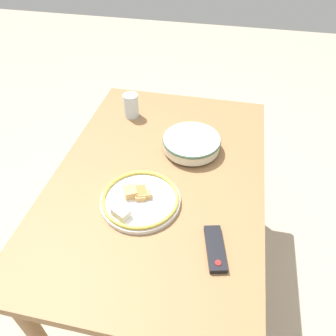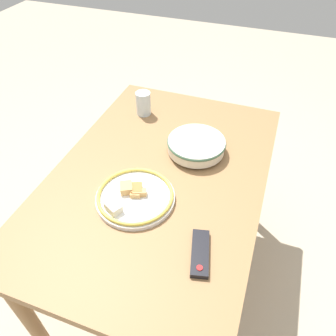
{
  "view_description": "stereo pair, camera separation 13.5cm",
  "coord_description": "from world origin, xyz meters",
  "px_view_note": "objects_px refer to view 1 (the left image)",
  "views": [
    {
      "loc": [
        0.95,
        0.24,
        1.71
      ],
      "look_at": [
        -0.01,
        0.04,
        0.8
      ],
      "focal_mm": 35.0,
      "sensor_mm": 36.0,
      "label": 1
    },
    {
      "loc": [
        0.92,
        0.37,
        1.71
      ],
      "look_at": [
        -0.01,
        0.04,
        0.8
      ],
      "focal_mm": 35.0,
      "sensor_mm": 36.0,
      "label": 2
    }
  ],
  "objects_px": {
    "drinking_glass": "(131,106)",
    "noodle_bowl": "(191,143)",
    "tv_remote": "(215,248)",
    "food_plate": "(140,199)"
  },
  "relations": [
    {
      "from": "drinking_glass",
      "to": "noodle_bowl",
      "type": "bearing_deg",
      "value": 58.59
    },
    {
      "from": "noodle_bowl",
      "to": "tv_remote",
      "type": "relative_size",
      "value": 1.42
    },
    {
      "from": "drinking_glass",
      "to": "tv_remote",
      "type": "bearing_deg",
      "value": 35.1
    },
    {
      "from": "food_plate",
      "to": "drinking_glass",
      "type": "bearing_deg",
      "value": -160.54
    },
    {
      "from": "noodle_bowl",
      "to": "drinking_glass",
      "type": "distance_m",
      "value": 0.4
    },
    {
      "from": "noodle_bowl",
      "to": "tv_remote",
      "type": "bearing_deg",
      "value": 17.65
    },
    {
      "from": "food_plate",
      "to": "drinking_glass",
      "type": "xyz_separation_m",
      "value": [
        -0.56,
        -0.2,
        0.04
      ]
    },
    {
      "from": "drinking_glass",
      "to": "food_plate",
      "type": "bearing_deg",
      "value": 19.46
    },
    {
      "from": "food_plate",
      "to": "drinking_glass",
      "type": "distance_m",
      "value": 0.6
    },
    {
      "from": "noodle_bowl",
      "to": "drinking_glass",
      "type": "relative_size",
      "value": 2.16
    }
  ]
}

